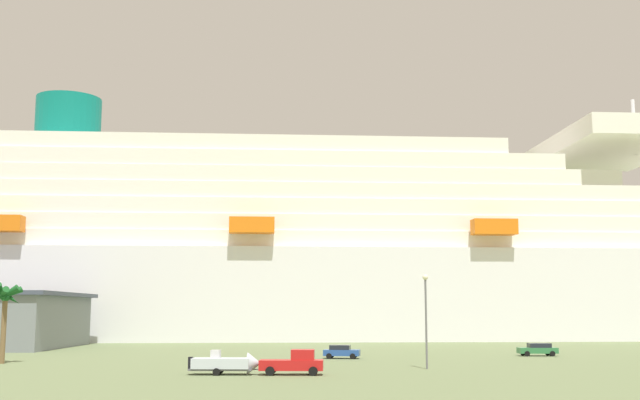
# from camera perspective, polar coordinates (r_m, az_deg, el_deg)

# --- Properties ---
(ground_plane) EXTENTS (600.00, 600.00, 0.00)m
(ground_plane) POSITION_cam_1_polar(r_m,az_deg,el_deg) (115.90, -3.69, -10.75)
(ground_plane) COLOR #66754C
(cruise_ship) EXTENTS (298.17, 56.43, 56.94)m
(cruise_ship) POSITION_cam_1_polar(r_m,az_deg,el_deg) (158.90, -4.05, -4.30)
(cruise_ship) COLOR white
(cruise_ship) RESTS_ON ground_plane
(pickup_truck) EXTENTS (5.64, 2.37, 2.20)m
(pickup_truck) POSITION_cam_1_polar(r_m,az_deg,el_deg) (70.81, -1.88, -11.69)
(pickup_truck) COLOR red
(pickup_truck) RESTS_ON ground_plane
(small_boat_on_trailer) EXTENTS (7.12, 2.35, 2.15)m
(small_boat_on_trailer) POSITION_cam_1_polar(r_m,az_deg,el_deg) (71.39, -6.57, -11.67)
(small_boat_on_trailer) COLOR #595960
(small_boat_on_trailer) RESTS_ON ground_plane
(palm_tree) EXTENTS (3.49, 3.58, 8.59)m
(palm_tree) POSITION_cam_1_polar(r_m,az_deg,el_deg) (91.88, -21.82, -6.73)
(palm_tree) COLOR brown
(palm_tree) RESTS_ON ground_plane
(street_lamp) EXTENTS (0.56, 0.56, 9.14)m
(street_lamp) POSITION_cam_1_polar(r_m,az_deg,el_deg) (78.32, 7.66, -7.75)
(street_lamp) COLOR slate
(street_lamp) RESTS_ON ground_plane
(parked_car_green_wagon) EXTENTS (4.82, 2.24, 1.58)m
(parked_car_green_wagon) POSITION_cam_1_polar(r_m,az_deg,el_deg) (103.39, 15.48, -10.36)
(parked_car_green_wagon) COLOR #2D723F
(parked_car_green_wagon) RESTS_ON ground_plane
(parked_car_blue_suv) EXTENTS (4.45, 2.64, 1.58)m
(parked_car_blue_suv) POSITION_cam_1_polar(r_m,az_deg,el_deg) (94.48, 1.55, -10.89)
(parked_car_blue_suv) COLOR #264C99
(parked_car_blue_suv) RESTS_ON ground_plane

